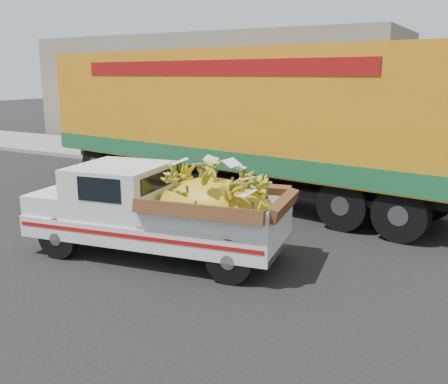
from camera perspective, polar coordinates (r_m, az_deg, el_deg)
The scene contains 6 objects.
ground at distance 9.05m, azimuth -5.97°, elevation -7.49°, with size 100.00×100.00×0.00m, color black.
curb at distance 15.10m, azimuth 9.72°, elevation 1.18°, with size 60.00×0.25×0.15m, color gray.
sidewalk at distance 17.06m, azimuth 12.14°, elevation 2.45°, with size 60.00×4.00×0.14m, color gray.
building_left at distance 25.47m, azimuth -1.06°, elevation 11.76°, with size 18.00×6.00×5.00m, color gray.
pickup_truck at distance 8.81m, azimuth -5.74°, elevation -2.14°, with size 4.81×2.40×1.61m.
semi_trailer at distance 13.03m, azimuth 1.58°, elevation 8.55°, with size 12.06×4.16×3.80m.
Camera 1 is at (4.96, -6.86, 3.21)m, focal length 40.00 mm.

